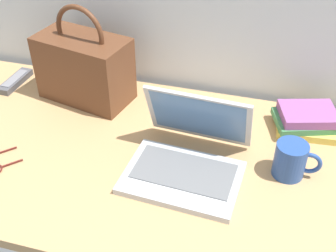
{
  "coord_description": "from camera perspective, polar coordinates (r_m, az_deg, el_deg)",
  "views": [
    {
      "loc": [
        0.31,
        -0.9,
        0.86
      ],
      "look_at": [
        0.06,
        0.0,
        0.15
      ],
      "focal_mm": 46.39,
      "sensor_mm": 36.0,
      "label": 1
    }
  ],
  "objects": [
    {
      "name": "handbag",
      "position": [
        1.47,
        -10.92,
        7.61
      ],
      "size": [
        0.33,
        0.22,
        0.33
      ],
      "color": "#59331E",
      "rests_on": "desk"
    },
    {
      "name": "remote_control_far",
      "position": [
        1.43,
        1.06,
        2.36
      ],
      "size": [
        0.05,
        0.16,
        0.02
      ],
      "color": "#B7B7B7",
      "rests_on": "desk"
    },
    {
      "name": "laptop",
      "position": [
        1.19,
        2.65,
        -3.95
      ],
      "size": [
        0.32,
        0.32,
        0.21
      ],
      "color": "#B2B5BA",
      "rests_on": "desk"
    },
    {
      "name": "remote_control_near",
      "position": [
        1.66,
        -19.43,
        5.59
      ],
      "size": [
        0.05,
        0.16,
        0.02
      ],
      "color": "#4C4C51",
      "rests_on": "desk"
    },
    {
      "name": "coffee_mug",
      "position": [
        1.21,
        15.9,
        -4.28
      ],
      "size": [
        0.13,
        0.09,
        0.1
      ],
      "color": "#26478C",
      "rests_on": "desk"
    },
    {
      "name": "book_stack",
      "position": [
        1.4,
        17.76,
        0.75
      ],
      "size": [
        0.22,
        0.18,
        0.07
      ],
      "color": "#D8BF4C",
      "rests_on": "desk"
    },
    {
      "name": "desk",
      "position": [
        1.27,
        -2.6,
        -4.4
      ],
      "size": [
        1.6,
        0.76,
        0.03
      ],
      "color": "tan",
      "rests_on": "ground"
    }
  ]
}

